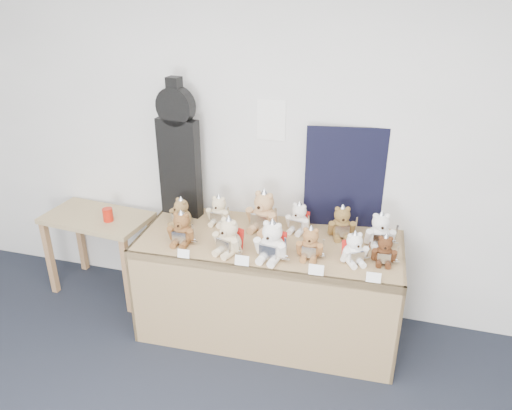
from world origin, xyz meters
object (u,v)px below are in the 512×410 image
(teddy_back_end, at_px, (380,231))
(teddy_back_centre_right, at_px, (299,219))
(teddy_back_far_left, at_px, (181,214))
(display_table, at_px, (267,265))
(teddy_front_far_left, at_px, (182,229))
(teddy_front_left, at_px, (229,237))
(red_cup, at_px, (108,215))
(side_table, at_px, (98,229))
(teddy_back_centre_left, at_px, (263,213))
(teddy_back_left, at_px, (219,211))
(teddy_back_right, at_px, (342,223))
(teddy_front_end, at_px, (384,251))
(teddy_front_far_right, at_px, (354,249))
(teddy_front_centre, at_px, (272,242))
(teddy_front_right, at_px, (310,244))
(guitar_case, at_px, (179,150))

(teddy_back_end, bearing_deg, teddy_back_centre_right, 161.19)
(teddy_back_centre_right, xyz_separation_m, teddy_back_far_left, (-0.85, -0.16, -0.00))
(display_table, relative_size, teddy_front_far_left, 7.11)
(teddy_front_left, bearing_deg, teddy_front_far_left, -165.28)
(red_cup, bearing_deg, side_table, 160.48)
(side_table, xyz_separation_m, teddy_back_centre_left, (1.39, 0.02, 0.33))
(teddy_back_left, bearing_deg, side_table, -175.91)
(teddy_back_left, bearing_deg, teddy_front_left, -58.62)
(teddy_front_left, relative_size, teddy_back_left, 1.17)
(teddy_back_left, height_order, teddy_back_right, teddy_back_right)
(teddy_front_end, bearing_deg, teddy_front_left, -174.52)
(teddy_front_far_right, bearing_deg, teddy_back_left, 134.16)
(teddy_front_centre, xyz_separation_m, teddy_back_left, (-0.51, 0.39, -0.02))
(teddy_back_end, bearing_deg, teddy_front_far_right, -131.86)
(teddy_back_end, bearing_deg, teddy_front_right, -159.83)
(teddy_back_centre_left, relative_size, teddy_back_end, 1.20)
(guitar_case, bearing_deg, teddy_front_end, -4.54)
(display_table, xyz_separation_m, teddy_back_end, (0.74, 0.20, 0.28))
(side_table, distance_m, teddy_front_end, 2.29)
(teddy_front_left, relative_size, teddy_front_end, 1.30)
(teddy_front_far_left, height_order, teddy_back_centre_right, teddy_front_far_left)
(teddy_back_centre_right, bearing_deg, teddy_front_far_right, -24.85)
(guitar_case, xyz_separation_m, teddy_back_left, (0.33, -0.08, -0.42))
(display_table, bearing_deg, guitar_case, 155.53)
(teddy_front_centre, bearing_deg, guitar_case, 159.48)
(red_cup, xyz_separation_m, teddy_front_end, (2.12, -0.16, 0.11))
(teddy_front_centre, bearing_deg, teddy_back_centre_right, 86.68)
(teddy_front_centre, bearing_deg, teddy_back_right, 55.77)
(teddy_front_left, bearing_deg, guitar_case, 158.90)
(teddy_front_left, distance_m, teddy_back_left, 0.44)
(teddy_back_far_left, bearing_deg, teddy_front_right, 18.26)
(red_cup, height_order, teddy_front_right, teddy_front_right)
(display_table, xyz_separation_m, teddy_back_centre_left, (-0.09, 0.22, 0.30))
(teddy_back_centre_right, bearing_deg, teddy_front_end, -11.90)
(teddy_back_right, bearing_deg, side_table, 167.53)
(teddy_back_left, relative_size, teddy_back_end, 0.88)
(guitar_case, relative_size, teddy_back_far_left, 4.26)
(teddy_front_end, height_order, teddy_back_right, teddy_back_right)
(teddy_front_left, xyz_separation_m, teddy_front_far_right, (0.82, 0.10, -0.02))
(side_table, distance_m, teddy_back_left, 1.09)
(teddy_back_right, bearing_deg, red_cup, 169.30)
(teddy_front_right, height_order, teddy_front_end, teddy_front_right)
(side_table, height_order, teddy_back_centre_left, teddy_back_centre_left)
(teddy_front_far_left, distance_m, teddy_front_far_right, 1.17)
(teddy_back_left, distance_m, teddy_back_far_left, 0.28)
(guitar_case, xyz_separation_m, teddy_front_far_left, (0.19, -0.44, -0.41))
(side_table, bearing_deg, teddy_front_right, -3.72)
(teddy_front_right, xyz_separation_m, teddy_back_right, (0.16, 0.34, 0.01))
(teddy_front_far_left, bearing_deg, guitar_case, 110.93)
(teddy_front_far_right, bearing_deg, display_table, 143.86)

